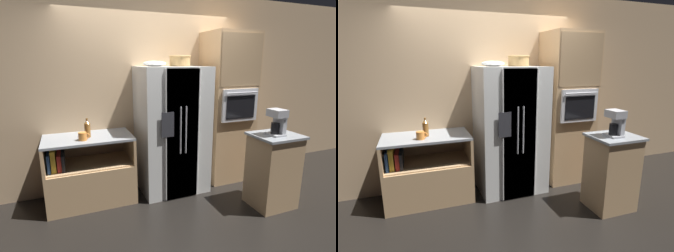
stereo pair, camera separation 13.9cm
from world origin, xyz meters
TOP-DOWN VIEW (x-y plane):
  - ground_plane at (0.00, 0.00)m, footprint 20.00×20.00m
  - wall_back at (0.00, 0.41)m, footprint 12.00×0.06m
  - counter_left at (-0.97, 0.06)m, footprint 1.10×0.64m
  - refrigerator at (0.19, 0.02)m, footprint 0.93×0.75m
  - wall_oven at (1.14, 0.08)m, footprint 0.71×0.67m
  - island_counter at (1.20, -0.91)m, footprint 0.57×0.50m
  - wicker_basket at (0.34, 0.09)m, footprint 0.30×0.30m
  - fruit_bowl at (-0.03, 0.11)m, footprint 0.32×0.32m
  - bottle_tall at (-0.95, 0.04)m, footprint 0.07×0.07m
  - mug at (-1.02, -0.08)m, footprint 0.14×0.10m
  - coffee_maker at (1.18, -0.93)m, footprint 0.16×0.20m

SIDE VIEW (x-z plane):
  - ground_plane at x=0.00m, z-range 0.00..0.00m
  - counter_left at x=-0.97m, z-range -0.12..0.78m
  - island_counter at x=1.20m, z-range 0.00..0.96m
  - refrigerator at x=0.19m, z-range 0.00..1.77m
  - mug at x=-1.02m, z-range 0.90..1.00m
  - bottle_tall at x=-0.95m, z-range 0.88..1.13m
  - wall_oven at x=1.14m, z-range 0.00..2.26m
  - coffee_maker at x=1.18m, z-range 0.97..1.29m
  - wall_back at x=0.00m, z-range 0.00..2.80m
  - fruit_bowl at x=-0.03m, z-range 1.77..1.84m
  - wicker_basket at x=0.34m, z-range 1.77..1.92m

